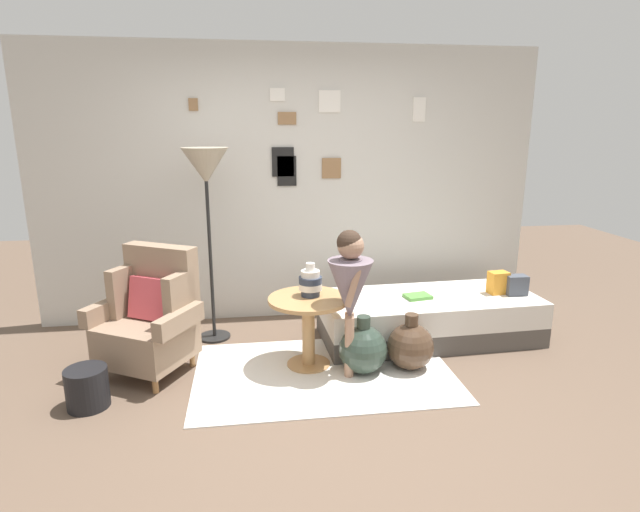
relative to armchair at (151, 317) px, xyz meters
name	(u,v)px	position (x,y,z in m)	size (l,w,h in m)	color
ground_plane	(318,417)	(1.18, -0.85, -0.44)	(12.00, 12.00, 0.00)	brown
gallery_wall	(290,186)	(1.18, 1.10, 0.86)	(4.80, 0.12, 2.60)	beige
rug	(324,373)	(1.30, -0.25, -0.43)	(1.98, 1.26, 0.01)	silver
armchair	(151,317)	(0.00, 0.00, 0.00)	(0.90, 0.83, 0.97)	#9E7042
daybed	(429,317)	(2.34, 0.29, -0.24)	(1.93, 0.87, 0.40)	#4C4742
pillow_head	(516,285)	(3.11, 0.22, 0.05)	(0.18, 0.12, 0.18)	#474C56
pillow_mid	(498,283)	(2.96, 0.28, 0.06)	(0.16, 0.12, 0.20)	orange
side_table	(308,317)	(1.20, -0.10, -0.02)	(0.63, 0.63, 0.57)	tan
vase_striped	(310,282)	(1.23, -0.06, 0.24)	(0.18, 0.18, 0.26)	#2D384C
floor_lamp	(206,174)	(0.43, 0.57, 1.03)	(0.39, 0.39, 1.69)	black
person_child	(350,284)	(1.49, -0.29, 0.29)	(0.34, 0.34, 1.14)	#A37A60
book_on_daybed	(418,296)	(2.21, 0.25, -0.02)	(0.22, 0.16, 0.03)	#569A41
demijohn_near	(363,349)	(1.61, -0.27, -0.25)	(0.37, 0.37, 0.46)	#2D3D33
demijohn_far	(410,346)	(1.99, -0.26, -0.25)	(0.37, 0.37, 0.45)	#473323
magazine_basket	(87,388)	(-0.35, -0.50, -0.30)	(0.28, 0.28, 0.28)	black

